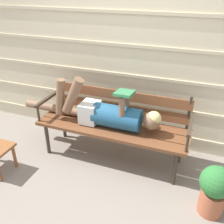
# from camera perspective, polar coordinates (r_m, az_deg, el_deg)

# --- Properties ---
(ground_plane) EXTENTS (12.00, 12.00, 0.00)m
(ground_plane) POSITION_cam_1_polar(r_m,az_deg,el_deg) (3.07, -0.77, -11.19)
(ground_plane) COLOR gray
(house_siding) EXTENTS (5.23, 0.08, 2.50)m
(house_siding) POSITION_cam_1_polar(r_m,az_deg,el_deg) (3.04, 3.49, 14.80)
(house_siding) COLOR beige
(house_siding) RESTS_ON ground
(park_bench) EXTENTS (1.74, 0.52, 0.83)m
(park_bench) POSITION_cam_1_polar(r_m,az_deg,el_deg) (2.95, 0.50, -1.88)
(park_bench) COLOR brown
(park_bench) RESTS_ON ground
(reclining_person) EXTENTS (1.74, 0.26, 0.56)m
(reclining_person) POSITION_cam_1_polar(r_m,az_deg,el_deg) (2.86, -1.58, -0.12)
(reclining_person) COLOR #23567A
(potted_plant) EXTENTS (0.29, 0.29, 0.51)m
(potted_plant) POSITION_cam_1_polar(r_m,az_deg,el_deg) (2.52, 21.96, -15.66)
(potted_plant) COLOR #AD5B3D
(potted_plant) RESTS_ON ground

